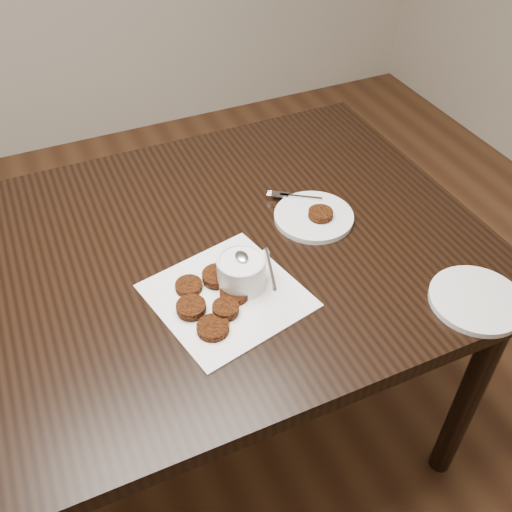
{
  "coord_description": "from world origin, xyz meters",
  "views": [
    {
      "loc": [
        -0.18,
        -0.78,
        1.61
      ],
      "look_at": [
        0.18,
        0.01,
        0.8
      ],
      "focal_mm": 40.3,
      "sensor_mm": 36.0,
      "label": 1
    }
  ],
  "objects_px": {
    "napkin": "(227,296)",
    "plate_with_patty": "(314,214)",
    "plate_empty": "(477,300)",
    "sauce_ramekin": "(241,259)",
    "table": "(184,363)"
  },
  "relations": [
    {
      "from": "napkin",
      "to": "plate_with_patty",
      "type": "distance_m",
      "value": 0.32
    },
    {
      "from": "plate_with_patty",
      "to": "plate_empty",
      "type": "relative_size",
      "value": 0.99
    },
    {
      "from": "napkin",
      "to": "sauce_ramekin",
      "type": "relative_size",
      "value": 2.03
    },
    {
      "from": "napkin",
      "to": "plate_empty",
      "type": "height_order",
      "value": "plate_empty"
    },
    {
      "from": "napkin",
      "to": "sauce_ramekin",
      "type": "xyz_separation_m",
      "value": [
        0.04,
        0.02,
        0.07
      ]
    },
    {
      "from": "sauce_ramekin",
      "to": "plate_empty",
      "type": "relative_size",
      "value": 0.73
    },
    {
      "from": "plate_with_patty",
      "to": "plate_empty",
      "type": "xyz_separation_m",
      "value": [
        0.17,
        -0.37,
        -0.01
      ]
    },
    {
      "from": "napkin",
      "to": "sauce_ramekin",
      "type": "bearing_deg",
      "value": 23.87
    },
    {
      "from": "plate_empty",
      "to": "plate_with_patty",
      "type": "bearing_deg",
      "value": 114.79
    },
    {
      "from": "plate_with_patty",
      "to": "plate_empty",
      "type": "bearing_deg",
      "value": -65.21
    },
    {
      "from": "table",
      "to": "napkin",
      "type": "relative_size",
      "value": 5.11
    },
    {
      "from": "table",
      "to": "plate_with_patty",
      "type": "relative_size",
      "value": 7.63
    },
    {
      "from": "table",
      "to": "napkin",
      "type": "distance_m",
      "value": 0.41
    },
    {
      "from": "plate_with_patty",
      "to": "plate_empty",
      "type": "distance_m",
      "value": 0.41
    },
    {
      "from": "sauce_ramekin",
      "to": "plate_empty",
      "type": "xyz_separation_m",
      "value": [
        0.41,
        -0.24,
        -0.07
      ]
    }
  ]
}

